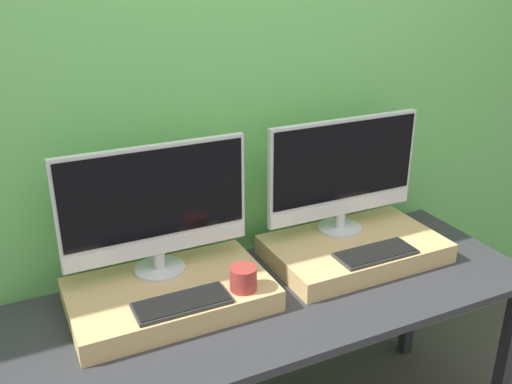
# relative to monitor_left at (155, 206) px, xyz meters

# --- Properties ---
(wall_back) EXTENTS (8.00, 0.04, 2.60)m
(wall_back) POSITION_rel_monitor_left_xyz_m (0.37, 0.21, 0.23)
(wall_back) COLOR #66B75B
(wall_back) RESTS_ON ground_plane
(workbench) EXTENTS (1.85, 0.69, 0.74)m
(workbench) POSITION_rel_monitor_left_xyz_m (0.37, -0.21, -0.40)
(workbench) COLOR #2D2D33
(workbench) RESTS_ON ground_plane
(wooden_riser_left) EXTENTS (0.66, 0.41, 0.08)m
(wooden_riser_left) POSITION_rel_monitor_left_xyz_m (0.00, -0.11, -0.29)
(wooden_riser_left) COLOR tan
(wooden_riser_left) RESTS_ON workbench
(monitor_left) EXTENTS (0.64, 0.18, 0.46)m
(monitor_left) POSITION_rel_monitor_left_xyz_m (0.00, 0.00, 0.00)
(monitor_left) COLOR silver
(monitor_left) RESTS_ON wooden_riser_left
(keyboard_left) EXTENTS (0.30, 0.13, 0.01)m
(keyboard_left) POSITION_rel_monitor_left_xyz_m (0.00, -0.24, -0.24)
(keyboard_left) COLOR #2D2D2D
(keyboard_left) RESTS_ON wooden_riser_left
(mug) EXTENTS (0.09, 0.09, 0.08)m
(mug) POSITION_rel_monitor_left_xyz_m (0.21, -0.24, -0.21)
(mug) COLOR #9E332D
(mug) RESTS_ON wooden_riser_left
(wooden_riser_right) EXTENTS (0.66, 0.41, 0.08)m
(wooden_riser_right) POSITION_rel_monitor_left_xyz_m (0.75, -0.11, -0.29)
(wooden_riser_right) COLOR tan
(wooden_riser_right) RESTS_ON workbench
(monitor_right) EXTENTS (0.64, 0.18, 0.46)m
(monitor_right) POSITION_rel_monitor_left_xyz_m (0.75, 0.00, 0.00)
(monitor_right) COLOR silver
(monitor_right) RESTS_ON wooden_riser_right
(keyboard_right) EXTENTS (0.30, 0.13, 0.01)m
(keyboard_right) POSITION_rel_monitor_left_xyz_m (0.75, -0.24, -0.24)
(keyboard_right) COLOR #2D2D2D
(keyboard_right) RESTS_ON wooden_riser_right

